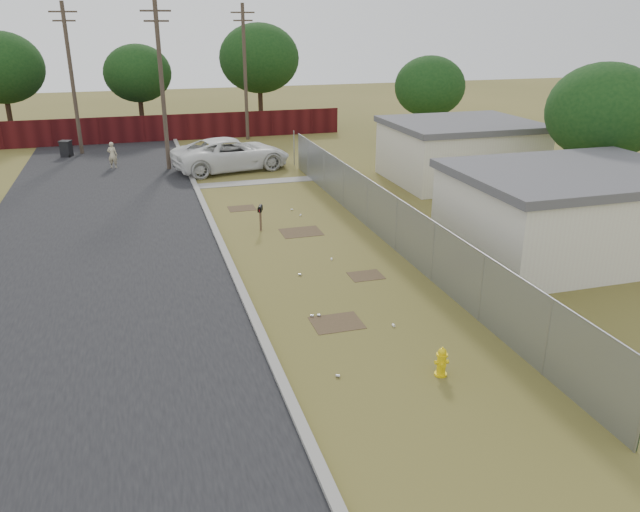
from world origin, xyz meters
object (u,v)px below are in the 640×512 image
object	(u,v)px
mailbox	(260,211)
trash_bin	(66,148)
fire_hydrant	(442,362)
pickup_truck	(232,154)
pedestrian	(112,155)

from	to	relation	value
mailbox	trash_bin	bearing A→B (deg)	116.07
fire_hydrant	mailbox	distance (m)	12.15
trash_bin	mailbox	bearing A→B (deg)	-63.93
pickup_truck	trash_bin	xyz separation A→B (m)	(-9.25, 6.52, -0.40)
fire_hydrant	trash_bin	size ratio (longest dim) A/B	0.76
mailbox	trash_bin	distance (m)	19.64
fire_hydrant	trash_bin	world-z (taller)	trash_bin
pedestrian	trash_bin	bearing A→B (deg)	-39.23
mailbox	pickup_truck	world-z (taller)	pickup_truck
pickup_truck	trash_bin	bearing A→B (deg)	43.36
pickup_truck	pedestrian	xyz separation A→B (m)	(-6.44, 2.39, -0.16)
pedestrian	fire_hydrant	bearing A→B (deg)	123.42
fire_hydrant	pedestrian	size ratio (longest dim) A/B	0.51
fire_hydrant	trash_bin	xyz separation A→B (m)	(-10.58, 29.62, 0.15)
mailbox	trash_bin	size ratio (longest dim) A/B	1.06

